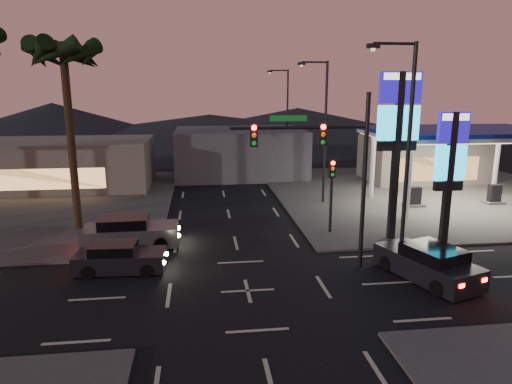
{
  "coord_description": "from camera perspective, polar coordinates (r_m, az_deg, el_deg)",
  "views": [
    {
      "loc": [
        -1.81,
        -17.32,
        8.11
      ],
      "look_at": [
        0.99,
        5.13,
        3.0
      ],
      "focal_mm": 32.0,
      "sensor_mm": 36.0,
      "label": 1
    }
  ],
  "objects": [
    {
      "name": "ground",
      "position": [
        19.21,
        -1.05,
        -12.25
      ],
      "size": [
        140.0,
        140.0,
        0.0
      ],
      "primitive_type": "plane",
      "color": "black",
      "rests_on": "ground"
    },
    {
      "name": "corner_lot_ne",
      "position": [
        38.63,
        20.53,
        -0.12
      ],
      "size": [
        24.0,
        24.0,
        0.12
      ],
      "primitive_type": "cube",
      "color": "#47443F",
      "rests_on": "ground"
    },
    {
      "name": "corner_lot_nw",
      "position": [
        37.1,
        -29.4,
        -1.47
      ],
      "size": [
        24.0,
        24.0,
        0.12
      ],
      "primitive_type": "cube",
      "color": "#47443F",
      "rests_on": "ground"
    },
    {
      "name": "gas_station",
      "position": [
        34.44,
        24.24,
        6.57
      ],
      "size": [
        12.2,
        8.2,
        5.47
      ],
      "color": "silver",
      "rests_on": "ground"
    },
    {
      "name": "convenience_store",
      "position": [
        43.57,
        20.07,
        3.9
      ],
      "size": [
        10.0,
        6.0,
        4.0
      ],
      "primitive_type": "cube",
      "color": "#726B5B",
      "rests_on": "ground"
    },
    {
      "name": "pylon_sign_tall",
      "position": [
        25.1,
        17.35,
        8.24
      ],
      "size": [
        2.2,
        0.35,
        9.0
      ],
      "color": "black",
      "rests_on": "ground"
    },
    {
      "name": "pylon_sign_short",
      "position": [
        25.54,
        23.14,
        3.93
      ],
      "size": [
        1.6,
        0.35,
        7.0
      ],
      "color": "black",
      "rests_on": "ground"
    },
    {
      "name": "traffic_signal_mast",
      "position": [
        20.3,
        8.92,
        4.41
      ],
      "size": [
        6.1,
        0.39,
        8.0
      ],
      "color": "black",
      "rests_on": "ground"
    },
    {
      "name": "pedestal_signal",
      "position": [
        25.9,
        9.44,
        1.0
      ],
      "size": [
        0.32,
        0.39,
        4.3
      ],
      "color": "black",
      "rests_on": "ground"
    },
    {
      "name": "streetlight_near",
      "position": [
        20.38,
        18.01,
        5.36
      ],
      "size": [
        2.14,
        0.25,
        10.0
      ],
      "color": "black",
      "rests_on": "ground"
    },
    {
      "name": "streetlight_mid",
      "position": [
        32.57,
        8.32,
        8.38
      ],
      "size": [
        2.14,
        0.25,
        10.0
      ],
      "color": "black",
      "rests_on": "ground"
    },
    {
      "name": "streetlight_far",
      "position": [
        46.19,
        3.69,
        9.73
      ],
      "size": [
        2.14,
        0.25,
        10.0
      ],
      "color": "black",
      "rests_on": "ground"
    },
    {
      "name": "palm_a",
      "position": [
        27.8,
        -22.85,
        14.48
      ],
      "size": [
        4.41,
        4.41,
        10.86
      ],
      "color": "black",
      "rests_on": "ground"
    },
    {
      "name": "building_far_west",
      "position": [
        41.61,
        -24.09,
        3.18
      ],
      "size": [
        16.0,
        8.0,
        4.0
      ],
      "primitive_type": "cube",
      "color": "#726B5B",
      "rests_on": "ground"
    },
    {
      "name": "building_far_mid",
      "position": [
        43.89,
        -2.07,
        4.98
      ],
      "size": [
        12.0,
        9.0,
        4.4
      ],
      "primitive_type": "cube",
      "color": "#4C4C51",
      "rests_on": "ground"
    },
    {
      "name": "hill_left",
      "position": [
        80.88,
        -24.01,
        8.02
      ],
      "size": [
        40.0,
        40.0,
        6.0
      ],
      "primitive_type": "cone",
      "color": "black",
      "rests_on": "ground"
    },
    {
      "name": "hill_right",
      "position": [
        79.32,
        5.2,
        8.62
      ],
      "size": [
        50.0,
        50.0,
        5.0
      ],
      "primitive_type": "cone",
      "color": "black",
      "rests_on": "ground"
    },
    {
      "name": "hill_center",
      "position": [
        77.58,
        -5.81,
        8.15
      ],
      "size": [
        60.0,
        60.0,
        4.0
      ],
      "primitive_type": "cone",
      "color": "black",
      "rests_on": "ground"
    },
    {
      "name": "car_lane_a_front",
      "position": [
        21.82,
        -16.71,
        -7.92
      ],
      "size": [
        4.17,
        1.9,
        1.33
      ],
      "color": "black",
      "rests_on": "ground"
    },
    {
      "name": "car_lane_b_front",
      "position": [
        24.92,
        -15.52,
        -4.91
      ],
      "size": [
        5.09,
        2.26,
        1.64
      ],
      "color": "#59595B",
      "rests_on": "ground"
    },
    {
      "name": "suv_station",
      "position": [
        21.33,
        20.74,
        -8.37
      ],
      "size": [
        3.38,
        5.08,
        1.57
      ],
      "color": "black",
      "rests_on": "ground"
    }
  ]
}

